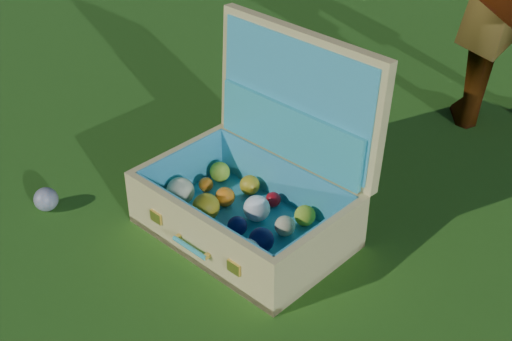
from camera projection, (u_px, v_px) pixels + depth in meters
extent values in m
plane|color=#215114|center=(245.00, 281.00, 1.75)|extent=(60.00, 60.00, 0.00)
sphere|color=#396594|center=(46.00, 199.00, 1.98)|extent=(0.07, 0.07, 0.07)
cube|color=#D9C375|center=(245.00, 230.00, 1.90)|extent=(0.62, 0.50, 0.02)
cube|color=#D9C375|center=(197.00, 239.00, 1.76)|extent=(0.51, 0.18, 0.16)
cube|color=#D9C375|center=(287.00, 183.00, 1.96)|extent=(0.51, 0.18, 0.16)
cube|color=#D9C375|center=(179.00, 172.00, 2.01)|extent=(0.12, 0.31, 0.16)
cube|color=#D9C375|center=(320.00, 253.00, 1.71)|extent=(0.12, 0.31, 0.16)
cube|color=teal|center=(245.00, 227.00, 1.89)|extent=(0.57, 0.45, 0.01)
cube|color=teal|center=(201.00, 233.00, 1.76)|extent=(0.47, 0.16, 0.14)
cube|color=teal|center=(284.00, 182.00, 1.95)|extent=(0.47, 0.16, 0.14)
cube|color=teal|center=(182.00, 171.00, 1.99)|extent=(0.10, 0.30, 0.14)
cube|color=teal|center=(317.00, 248.00, 1.71)|extent=(0.10, 0.30, 0.14)
cube|color=#D9C375|center=(298.00, 96.00, 1.84)|extent=(0.52, 0.22, 0.36)
cube|color=teal|center=(294.00, 98.00, 1.83)|extent=(0.48, 0.18, 0.32)
cube|color=teal|center=(289.00, 133.00, 1.88)|extent=(0.46, 0.17, 0.15)
cube|color=#F2C659|center=(156.00, 217.00, 1.83)|extent=(0.04, 0.02, 0.03)
cube|color=#F2C659|center=(234.00, 268.00, 1.67)|extent=(0.04, 0.02, 0.03)
cylinder|color=teal|center=(190.00, 248.00, 1.75)|extent=(0.11, 0.05, 0.01)
cube|color=#F2C659|center=(177.00, 237.00, 1.79)|extent=(0.02, 0.02, 0.01)
cube|color=#F2C659|center=(207.00, 256.00, 1.72)|extent=(0.02, 0.02, 0.01)
sphere|color=#ABCE32|center=(162.00, 202.00, 1.93)|extent=(0.06, 0.06, 0.06)
sphere|color=#ABCE32|center=(183.00, 222.00, 1.86)|extent=(0.06, 0.06, 0.06)
sphere|color=#AF0E19|center=(214.00, 240.00, 1.81)|extent=(0.04, 0.04, 0.04)
sphere|color=white|center=(246.00, 253.00, 1.74)|extent=(0.07, 0.07, 0.07)
sphere|color=white|center=(270.00, 275.00, 1.70)|extent=(0.05, 0.05, 0.05)
sphere|color=beige|center=(180.00, 191.00, 1.96)|extent=(0.08, 0.08, 0.08)
sphere|color=#B39317|center=(206.00, 207.00, 1.90)|extent=(0.07, 0.07, 0.07)
sphere|color=#101550|center=(237.00, 226.00, 1.85)|extent=(0.05, 0.05, 0.05)
sphere|color=#101550|center=(261.00, 240.00, 1.79)|extent=(0.06, 0.06, 0.06)
sphere|color=#ABCE32|center=(290.00, 260.00, 1.74)|extent=(0.05, 0.05, 0.05)
sphere|color=orange|center=(206.00, 184.00, 2.02)|extent=(0.04, 0.04, 0.04)
sphere|color=orange|center=(225.00, 197.00, 1.95)|extent=(0.05, 0.05, 0.05)
sphere|color=white|center=(257.00, 208.00, 1.90)|extent=(0.07, 0.07, 0.07)
sphere|color=beige|center=(285.00, 226.00, 1.85)|extent=(0.05, 0.05, 0.05)
sphere|color=orange|center=(314.00, 246.00, 1.78)|extent=(0.05, 0.05, 0.05)
sphere|color=#ABCE32|center=(220.00, 172.00, 2.05)|extent=(0.06, 0.06, 0.06)
sphere|color=#B39317|center=(250.00, 185.00, 2.00)|extent=(0.06, 0.06, 0.06)
sphere|color=#AF0E19|center=(273.00, 199.00, 1.95)|extent=(0.04, 0.04, 0.04)
sphere|color=#ABCE32|center=(305.00, 215.00, 1.88)|extent=(0.06, 0.06, 0.06)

